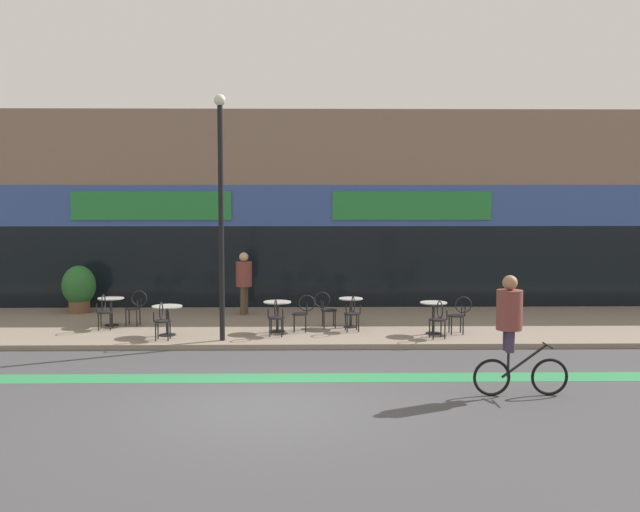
# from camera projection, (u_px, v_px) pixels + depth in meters

# --- Properties ---
(ground_plane) EXTENTS (120.00, 120.00, 0.00)m
(ground_plane) POSITION_uv_depth(u_px,v_px,m) (262.00, 408.00, 12.18)
(ground_plane) COLOR #424244
(sidewalk_slab) EXTENTS (40.00, 5.50, 0.12)m
(sidewalk_slab) POSITION_uv_depth(u_px,v_px,m) (279.00, 325.00, 19.40)
(sidewalk_slab) COLOR gray
(sidewalk_slab) RESTS_ON ground
(storefront_facade) EXTENTS (40.00, 4.06, 5.92)m
(storefront_facade) POSITION_uv_depth(u_px,v_px,m) (284.00, 210.00, 23.85)
(storefront_facade) COLOR #7F6656
(storefront_facade) RESTS_ON ground
(bike_lane_stripe) EXTENTS (36.00, 0.70, 0.01)m
(bike_lane_stripe) POSITION_uv_depth(u_px,v_px,m) (268.00, 378.00, 14.12)
(bike_lane_stripe) COLOR #2D844C
(bike_lane_stripe) RESTS_ON ground
(bistro_table_0) EXTENTS (0.65, 0.65, 0.71)m
(bistro_table_0) POSITION_uv_depth(u_px,v_px,m) (111.00, 306.00, 19.00)
(bistro_table_0) COLOR black
(bistro_table_0) RESTS_ON sidewalk_slab
(bistro_table_1) EXTENTS (0.71, 0.71, 0.71)m
(bistro_table_1) POSITION_uv_depth(u_px,v_px,m) (167.00, 314.00, 17.69)
(bistro_table_1) COLOR black
(bistro_table_1) RESTS_ON sidewalk_slab
(bistro_table_2) EXTENTS (0.67, 0.67, 0.74)m
(bistro_table_2) POSITION_uv_depth(u_px,v_px,m) (277.00, 310.00, 18.18)
(bistro_table_2) COLOR black
(bistro_table_2) RESTS_ON sidewalk_slab
(bistro_table_3) EXTENTS (0.60, 0.60, 0.74)m
(bistro_table_3) POSITION_uv_depth(u_px,v_px,m) (351.00, 307.00, 18.77)
(bistro_table_3) COLOR black
(bistro_table_3) RESTS_ON sidewalk_slab
(bistro_table_4) EXTENTS (0.65, 0.65, 0.76)m
(bistro_table_4) POSITION_uv_depth(u_px,v_px,m) (433.00, 311.00, 17.91)
(bistro_table_4) COLOR black
(bistro_table_4) RESTS_ON sidewalk_slab
(cafe_chair_0_near) EXTENTS (0.42, 0.58, 0.90)m
(cafe_chair_0_near) POSITION_uv_depth(u_px,v_px,m) (105.00, 309.00, 18.38)
(cafe_chair_0_near) COLOR black
(cafe_chair_0_near) RESTS_ON sidewalk_slab
(cafe_chair_0_side) EXTENTS (0.59, 0.42, 0.90)m
(cafe_chair_0_side) POSITION_uv_depth(u_px,v_px,m) (136.00, 305.00, 19.01)
(cafe_chair_0_side) COLOR black
(cafe_chair_0_side) RESTS_ON sidewalk_slab
(cafe_chair_1_near) EXTENTS (0.40, 0.58, 0.90)m
(cafe_chair_1_near) POSITION_uv_depth(u_px,v_px,m) (162.00, 318.00, 17.07)
(cafe_chair_1_near) COLOR black
(cafe_chair_1_near) RESTS_ON sidewalk_slab
(cafe_chair_2_near) EXTENTS (0.43, 0.59, 0.90)m
(cafe_chair_2_near) POSITION_uv_depth(u_px,v_px,m) (276.00, 315.00, 17.55)
(cafe_chair_2_near) COLOR black
(cafe_chair_2_near) RESTS_ON sidewalk_slab
(cafe_chair_2_side) EXTENTS (0.58, 0.40, 0.90)m
(cafe_chair_2_side) POSITION_uv_depth(u_px,v_px,m) (303.00, 311.00, 18.19)
(cafe_chair_2_side) COLOR black
(cafe_chair_2_side) RESTS_ON sidewalk_slab
(cafe_chair_3_near) EXTENTS (0.44, 0.59, 0.90)m
(cafe_chair_3_near) POSITION_uv_depth(u_px,v_px,m) (353.00, 311.00, 18.14)
(cafe_chair_3_near) COLOR black
(cafe_chair_3_near) RESTS_ON sidewalk_slab
(cafe_chair_3_side) EXTENTS (0.59, 0.44, 0.90)m
(cafe_chair_3_side) POSITION_uv_depth(u_px,v_px,m) (326.00, 307.00, 18.75)
(cafe_chair_3_side) COLOR black
(cafe_chair_3_side) RESTS_ON sidewalk_slab
(cafe_chair_4_near) EXTENTS (0.45, 0.60, 0.90)m
(cafe_chair_4_near) POSITION_uv_depth(u_px,v_px,m) (438.00, 317.00, 17.29)
(cafe_chair_4_near) COLOR black
(cafe_chair_4_near) RESTS_ON sidewalk_slab
(cafe_chair_4_side) EXTENTS (0.58, 0.41, 0.90)m
(cafe_chair_4_side) POSITION_uv_depth(u_px,v_px,m) (459.00, 312.00, 17.92)
(cafe_chair_4_side) COLOR black
(cafe_chair_4_side) RESTS_ON sidewalk_slab
(planter_pot) EXTENTS (0.93, 0.93, 1.33)m
(planter_pot) POSITION_uv_depth(u_px,v_px,m) (79.00, 288.00, 21.06)
(planter_pot) COLOR brown
(planter_pot) RESTS_ON sidewalk_slab
(lamp_post) EXTENTS (0.26, 0.26, 5.57)m
(lamp_post) POSITION_uv_depth(u_px,v_px,m) (221.00, 201.00, 16.87)
(lamp_post) COLOR black
(lamp_post) RESTS_ON sidewalk_slab
(cyclist_0) EXTENTS (1.66, 0.48, 2.09)m
(cyclist_0) POSITION_uv_depth(u_px,v_px,m) (512.00, 325.00, 12.79)
(cyclist_0) COLOR black
(cyclist_0) RESTS_ON ground
(pedestrian_near_end) EXTENTS (0.56, 0.56, 1.73)m
(pedestrian_near_end) POSITION_uv_depth(u_px,v_px,m) (244.00, 278.00, 20.69)
(pedestrian_near_end) COLOR #4C3D2D
(pedestrian_near_end) RESTS_ON sidewalk_slab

